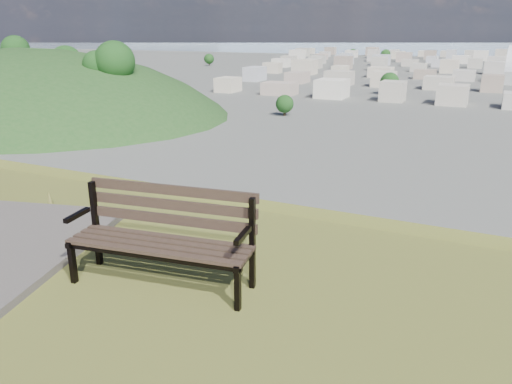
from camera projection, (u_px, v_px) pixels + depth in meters
The scene contains 6 objects.
park_bench at pixel (164, 231), 4.47m from camera, with size 1.72×0.76×0.87m.
green_wooded_hill at pixel (26, 112), 169.61m from camera, with size 165.87×132.70×82.94m.
city_blocks at pixel (496, 64), 347.98m from camera, with size 395.00×361.00×7.00m.
city_trees at pixel (446, 68), 293.46m from camera, with size 406.52×387.20×9.98m.
bay_water at pixel (500, 47), 783.36m from camera, with size 2400.00×700.00×0.12m, color #9CB3C6.
far_hills at pixel (476, 29), 1232.17m from camera, with size 2050.00×340.00×60.00m.
Camera 1 is at (1.20, -1.45, 27.22)m, focal length 35.00 mm.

